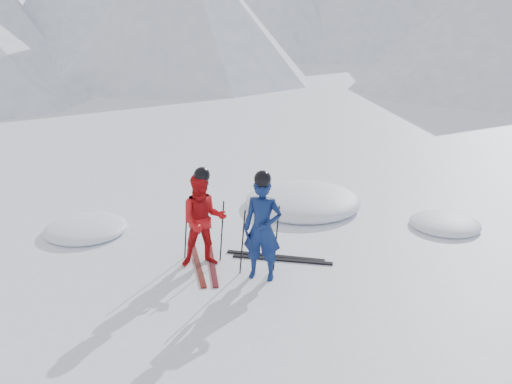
{
  "coord_description": "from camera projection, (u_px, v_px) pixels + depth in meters",
  "views": [
    {
      "loc": [
        -2.57,
        -8.16,
        3.99
      ],
      "look_at": [
        -1.79,
        0.5,
        1.1
      ],
      "focal_mm": 38.0,
      "sensor_mm": 36.0,
      "label": 1
    }
  ],
  "objects": [
    {
      "name": "ski_worn_left",
      "position": [
        198.0,
        264.0,
        9.01
      ],
      "size": [
        0.3,
        1.7,
        0.03
      ],
      "primitive_type": "cube",
      "rotation": [
        0.0,
        0.0,
        0.13
      ],
      "color": "black",
      "rests_on": "ground"
    },
    {
      "name": "ground",
      "position": [
        363.0,
        260.0,
        9.19
      ],
      "size": [
        160.0,
        160.0,
        0.0
      ],
      "primitive_type": "plane",
      "color": "white",
      "rests_on": "ground"
    },
    {
      "name": "pole_blue_left",
      "position": [
        242.0,
        242.0,
        8.52
      ],
      "size": [
        0.11,
        0.08,
        1.1
      ],
      "primitive_type": "cylinder",
      "rotation": [
        0.05,
        0.08,
        0.0
      ],
      "color": "black",
      "rests_on": "ground"
    },
    {
      "name": "ski_worn_right",
      "position": [
        212.0,
        263.0,
        9.03
      ],
      "size": [
        0.19,
        1.7,
        0.03
      ],
      "primitive_type": "cube",
      "rotation": [
        0.0,
        0.0,
        0.06
      ],
      "color": "black",
      "rests_on": "ground"
    },
    {
      "name": "pole_red_right",
      "position": [
        222.0,
        231.0,
        9.03
      ],
      "size": [
        0.11,
        0.08,
        1.05
      ],
      "primitive_type": "cylinder",
      "rotation": [
        -0.05,
        0.08,
        0.0
      ],
      "color": "black",
      "rests_on": "ground"
    },
    {
      "name": "skier_red",
      "position": [
        203.0,
        220.0,
        8.78
      ],
      "size": [
        0.82,
        0.66,
        1.57
      ],
      "primitive_type": "imported",
      "rotation": [
        0.0,
        0.0,
        0.09
      ],
      "color": "#B80E12",
      "rests_on": "ground"
    },
    {
      "name": "snow_lumps",
      "position": [
        284.0,
        212.0,
        11.37
      ],
      "size": [
        8.4,
        3.35,
        0.55
      ],
      "color": "white",
      "rests_on": "ground"
    },
    {
      "name": "pole_red_left",
      "position": [
        186.0,
        230.0,
        9.07
      ],
      "size": [
        0.11,
        0.09,
        1.05
      ],
      "primitive_type": "cylinder",
      "rotation": [
        0.06,
        0.08,
        0.0
      ],
      "color": "black",
      "rests_on": "ground"
    },
    {
      "name": "pole_blue_right",
      "position": [
        276.0,
        238.0,
        8.67
      ],
      "size": [
        0.11,
        0.07,
        1.1
      ],
      "primitive_type": "cylinder",
      "rotation": [
        -0.04,
        0.08,
        0.0
      ],
      "color": "black",
      "rests_on": "ground"
    },
    {
      "name": "ski_loose_a",
      "position": [
        275.0,
        256.0,
        9.29
      ],
      "size": [
        1.64,
        0.61,
        0.03
      ],
      "primitive_type": "cube",
      "rotation": [
        0.0,
        0.0,
        1.26
      ],
      "color": "black",
      "rests_on": "ground"
    },
    {
      "name": "ski_loose_b",
      "position": [
        282.0,
        260.0,
        9.16
      ],
      "size": [
        1.66,
        0.56,
        0.03
      ],
      "primitive_type": "cube",
      "rotation": [
        0.0,
        0.0,
        1.29
      ],
      "color": "black",
      "rests_on": "ground"
    },
    {
      "name": "skier_blue",
      "position": [
        262.0,
        229.0,
        8.32
      ],
      "size": [
        0.7,
        0.58,
        1.65
      ],
      "primitive_type": "imported",
      "rotation": [
        0.0,
        0.0,
        -0.36
      ],
      "color": "navy",
      "rests_on": "ground"
    }
  ]
}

